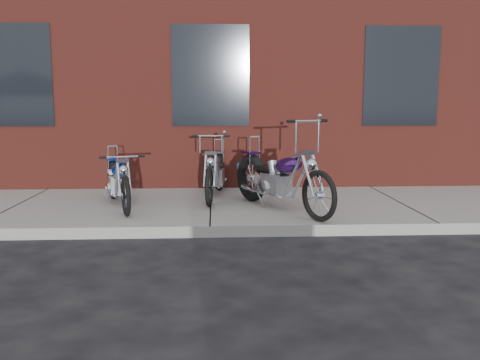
{
  "coord_description": "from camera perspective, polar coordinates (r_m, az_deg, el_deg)",
  "views": [
    {
      "loc": [
        0.07,
        -6.32,
        1.69
      ],
      "look_at": [
        0.42,
        0.8,
        0.63
      ],
      "focal_mm": 38.0,
      "sensor_mm": 36.0,
      "label": 1
    }
  ],
  "objects": [
    {
      "name": "chopper_blue",
      "position": [
        7.92,
        -13.49,
        -0.3
      ],
      "size": [
        0.76,
        1.94,
        0.87
      ],
      "rotation": [
        0.0,
        0.0,
        -1.26
      ],
      "color": "black",
      "rests_on": "sidewalk"
    },
    {
      "name": "chopper_purple",
      "position": [
        7.46,
        4.47,
        -0.08
      ],
      "size": [
        1.23,
        2.16,
        1.34
      ],
      "rotation": [
        0.0,
        0.0,
        -1.08
      ],
      "color": "black",
      "rests_on": "sidewalk"
    },
    {
      "name": "building_brick",
      "position": [
        14.51,
        -3.25,
        17.65
      ],
      "size": [
        22.0,
        10.0,
        8.0
      ],
      "primitive_type": "cube",
      "color": "maroon",
      "rests_on": "ground"
    },
    {
      "name": "ground",
      "position": [
        6.55,
        -3.39,
        -6.49
      ],
      "size": [
        120.0,
        120.0,
        0.0
      ],
      "primitive_type": "plane",
      "color": "black",
      "rests_on": "ground"
    },
    {
      "name": "chopper_third",
      "position": [
        8.47,
        -2.8,
        0.62
      ],
      "size": [
        0.54,
        2.12,
        1.08
      ],
      "rotation": [
        0.0,
        0.0,
        -1.68
      ],
      "color": "black",
      "rests_on": "sidewalk"
    },
    {
      "name": "sidewalk",
      "position": [
        7.99,
        -3.3,
        -3.19
      ],
      "size": [
        22.0,
        3.0,
        0.15
      ],
      "primitive_type": "cube",
      "color": "gray",
      "rests_on": "ground"
    }
  ]
}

